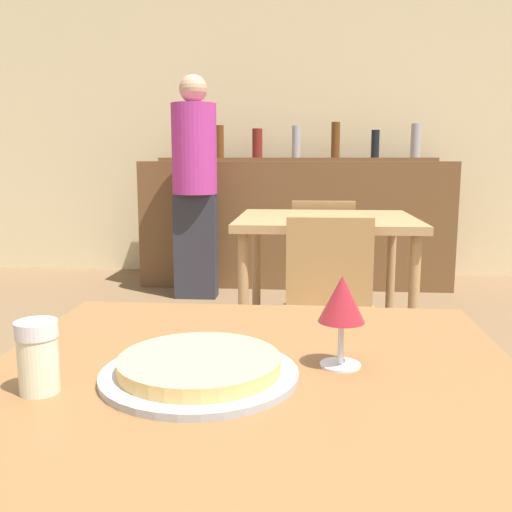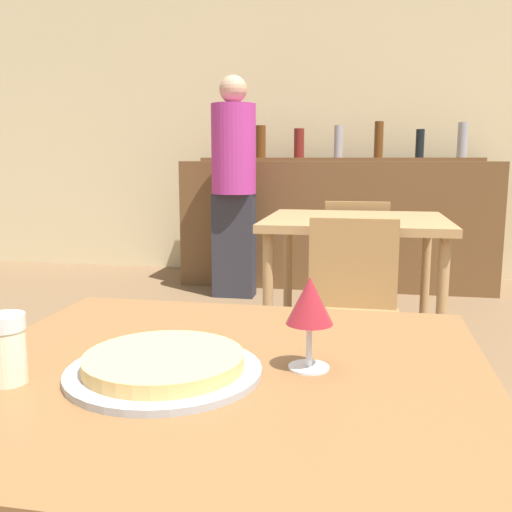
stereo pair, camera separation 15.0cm
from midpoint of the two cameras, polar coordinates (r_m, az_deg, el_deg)
name	(u,v)px [view 1 (the left image)]	position (r m, az deg, el deg)	size (l,w,h in m)	color
wall_back	(297,123)	(5.42, 3.32, 13.11)	(8.00, 0.05, 2.80)	beige
dining_table_near	(252,415)	(1.02, -4.78, -15.64)	(0.92, 0.85, 0.72)	brown
dining_table_far	(326,235)	(2.98, 5.58, 2.07)	(0.91, 0.84, 0.78)	#A87F51
bar_counter	(295,223)	(4.93, 3.05, 3.30)	(2.60, 0.56, 1.06)	brown
bar_back_shelf	(294,152)	(5.04, 2.97, 10.34)	(2.39, 0.24, 0.33)	brown
chair_far_side_front	(330,301)	(2.43, 5.64, -4.55)	(0.40, 0.40, 0.83)	olive
chair_far_side_back	(322,255)	(3.59, 5.44, 0.08)	(0.40, 0.40, 0.83)	olive
pizza_tray	(200,368)	(0.95, -10.24, -11.06)	(0.32, 0.32, 0.04)	#A3A3A8
cheese_shaker	(38,356)	(0.96, -25.26, -9.14)	(0.06, 0.06, 0.11)	beige
person_standing	(195,180)	(4.42, -7.12, 7.59)	(0.34, 0.34, 1.69)	#2D2D38
wine_glass	(342,302)	(0.96, 4.20, -4.64)	(0.08, 0.08, 0.16)	silver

